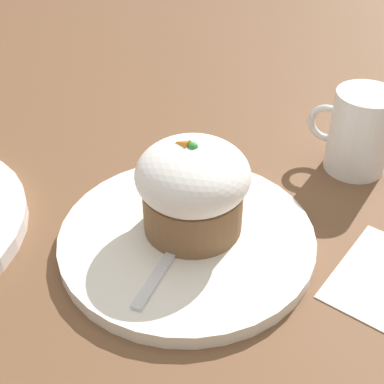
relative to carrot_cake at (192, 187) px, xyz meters
name	(u,v)px	position (x,y,z in m)	size (l,w,h in m)	color
ground_plane	(187,244)	(0.00, 0.01, -0.06)	(4.00, 4.00, 0.00)	brown
dessert_plate	(187,238)	(0.00, 0.01, -0.06)	(0.26, 0.26, 0.02)	white
carrot_cake	(192,187)	(0.00, 0.00, 0.00)	(0.11, 0.11, 0.10)	brown
spoon	(174,248)	(0.00, 0.04, -0.05)	(0.03, 0.12, 0.01)	silver
coffee_cup	(359,132)	(-0.11, -0.21, -0.01)	(0.10, 0.07, 0.10)	white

